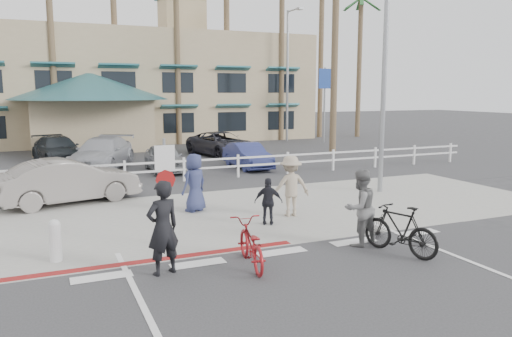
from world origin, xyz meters
name	(u,v)px	position (x,y,z in m)	size (l,w,h in m)	color
ground	(293,260)	(0.00, 0.00, 0.00)	(140.00, 140.00, 0.00)	#333335
bike_path	(343,294)	(0.00, -2.00, 0.00)	(12.00, 16.00, 0.01)	#333335
sidewalk_plaza	(224,214)	(0.00, 4.50, 0.01)	(22.00, 7.00, 0.01)	gray
cross_street	(188,191)	(0.00, 8.50, 0.00)	(40.00, 5.00, 0.01)	#333335
parking_lot	(141,159)	(0.00, 18.00, 0.00)	(50.00, 16.00, 0.01)	#333335
curb_red	(146,261)	(-3.00, 1.20, 0.01)	(7.00, 0.25, 0.02)	maroon
rail_fence	(186,169)	(0.50, 10.50, 0.50)	(29.40, 0.16, 1.00)	silver
building	(133,66)	(2.00, 31.00, 5.65)	(28.00, 16.00, 11.30)	tan
sign_post	(165,186)	(-2.30, 2.20, 1.45)	(0.50, 0.10, 2.90)	gray
bollard_0	(55,241)	(-4.80, 2.00, 0.47)	(0.26, 0.26, 0.95)	silver
streetlight_0	(384,69)	(6.50, 5.50, 4.50)	(0.60, 2.00, 9.00)	gray
streetlight_1	(287,77)	(12.00, 24.00, 4.75)	(0.60, 2.00, 9.50)	gray
info_sign	(324,104)	(14.00, 22.00, 2.80)	(1.20, 0.16, 5.60)	navy
palm_3	(51,38)	(-4.00, 25.00, 7.00)	(4.00, 4.00, 14.00)	#1F5226
palm_4	(115,34)	(0.00, 26.00, 7.50)	(4.00, 4.00, 15.00)	#1F5226
palm_5	(177,50)	(4.00, 25.00, 6.50)	(4.00, 4.00, 13.00)	#1F5226
palm_6	(227,25)	(8.00, 26.00, 8.50)	(4.00, 4.00, 17.00)	#1F5226
palm_7	(282,47)	(12.00, 25.00, 7.00)	(4.00, 4.00, 14.00)	#1F5226
palm_8	(321,43)	(16.00, 26.00, 7.50)	(4.00, 4.00, 15.00)	#1F5226
palm_9	(360,56)	(19.00, 25.00, 6.50)	(4.00, 4.00, 13.00)	#1F5226
palm_11	(335,33)	(11.00, 16.00, 7.00)	(4.00, 4.00, 14.00)	#1F5226
bike_red	(250,244)	(-1.01, 0.03, 0.50)	(0.66, 1.89, 0.99)	maroon
rider_red	(163,228)	(-2.81, 0.31, 0.97)	(0.71, 0.47, 1.95)	black
bike_black	(400,230)	(2.44, -0.57, 0.58)	(0.54, 1.92, 1.15)	black
rider_black	(360,208)	(1.97, 0.34, 0.93)	(0.90, 0.71, 1.86)	slate
pedestrian_a	(291,186)	(1.77, 3.58, 0.91)	(1.18, 0.68, 1.82)	tan
pedestrian_child	(268,202)	(0.74, 2.90, 0.67)	(0.78, 0.32, 1.33)	black
pedestrian_b	(195,183)	(-0.69, 5.25, 0.90)	(0.88, 0.58, 1.81)	navy
car_white_sedan	(69,181)	(-4.20, 8.02, 0.75)	(1.58, 4.53, 1.49)	gray
lot_car_1	(102,153)	(-2.32, 15.32, 0.75)	(2.11, 5.19, 1.50)	#9D9FA7
lot_car_2	(164,158)	(0.26, 13.43, 0.62)	(1.48, 3.67, 1.25)	gray
lot_car_3	(248,156)	(4.19, 12.79, 0.61)	(1.30, 3.72, 1.22)	navy
lot_car_4	(58,149)	(-4.18, 18.61, 0.68)	(1.90, 4.68, 1.36)	#22262B
lot_car_5	(221,144)	(4.59, 17.73, 0.69)	(2.29, 4.97, 1.38)	#25252E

